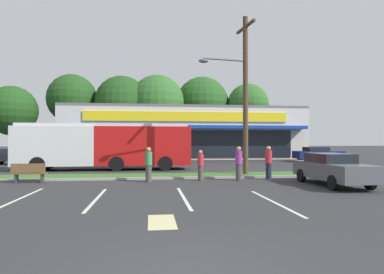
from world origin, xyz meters
name	(u,v)px	position (x,y,z in m)	size (l,w,h in m)	color
grass_median	(160,176)	(0.00, 14.00, 0.06)	(56.00, 2.20, 0.12)	#386B28
curb_lip	(160,178)	(0.00, 12.78, 0.06)	(56.00, 0.24, 0.12)	#99968C
parking_stripe_0	(21,198)	(-5.14, 7.55, 0.00)	(0.12, 4.80, 0.01)	silver
parking_stripe_1	(97,199)	(-2.42, 7.05, 0.00)	(0.12, 4.80, 0.01)	silver
parking_stripe_2	(184,197)	(0.68, 6.98, 0.00)	(0.12, 4.80, 0.01)	silver
parking_stripe_3	(274,202)	(3.59, 5.68, 0.00)	(0.12, 4.80, 0.01)	silver
lot_arrow	(162,222)	(-0.24, 3.43, 0.00)	(0.70, 1.60, 0.01)	beige
storefront_building	(183,133)	(3.48, 35.07, 2.97)	(27.11, 11.47, 5.94)	beige
tree_far_left	(12,111)	(-19.06, 42.57, 6.10)	(6.70, 6.70, 9.46)	#473323
tree_left	(72,99)	(-11.65, 44.50, 8.06)	(7.03, 7.03, 11.59)	#473323
tree_mid_left	(122,103)	(-4.57, 43.69, 7.51)	(7.71, 7.71, 11.37)	#473323
tree_mid	(157,102)	(0.50, 43.48, 7.69)	(7.78, 7.78, 11.59)	#473323
tree_mid_right	(202,103)	(7.64, 46.96, 7.97)	(8.30, 8.30, 12.13)	#473323
tree_right	(248,104)	(14.56, 45.17, 7.69)	(6.40, 6.40, 10.90)	#473323
utility_pole	(243,90)	(4.91, 13.99, 5.05)	(3.10, 2.40, 9.41)	#4C3826
city_bus	(105,145)	(-3.70, 19.11, 1.77)	(12.04, 2.73, 3.25)	#B71414
bus_stop_bench	(29,173)	(-6.43, 12.12, 0.50)	(1.60, 0.45, 0.95)	brown
car_0	(318,154)	(15.86, 25.94, 0.76)	(4.62, 1.95, 1.45)	navy
car_1	(12,156)	(-12.44, 25.68, 0.72)	(4.24, 1.90, 1.39)	black
car_2	(332,169)	(7.82, 9.38, 0.77)	(1.86, 4.74, 1.47)	#515459
car_4	(106,155)	(-4.39, 25.34, 0.75)	(4.60, 1.97, 1.46)	#515459
pedestrian_near_bench	(239,163)	(4.01, 11.70, 0.89)	(0.36, 0.36, 1.76)	#47423D
pedestrian_by_pole	(200,165)	(2.05, 11.93, 0.79)	(0.32, 0.32, 1.58)	#47423D
pedestrian_mid	(149,165)	(-0.61, 11.66, 0.88)	(0.35, 0.35, 1.75)	#47423D
pedestrian_far	(269,163)	(5.75, 12.06, 0.89)	(0.36, 0.36, 1.78)	#1E2338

